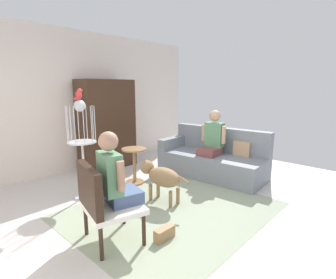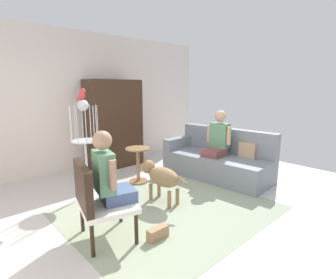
# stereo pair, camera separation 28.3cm
# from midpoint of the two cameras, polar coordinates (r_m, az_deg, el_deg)

# --- Properties ---
(ground_plane) EXTENTS (6.86, 6.86, 0.00)m
(ground_plane) POSITION_cam_midpoint_polar(r_m,az_deg,el_deg) (4.09, 3.31, -13.70)
(ground_plane) COLOR beige
(back_wall) EXTENTS (6.32, 0.12, 2.86)m
(back_wall) POSITION_cam_midpoint_polar(r_m,az_deg,el_deg) (5.92, -15.98, 8.01)
(back_wall) COLOR silver
(back_wall) RESTS_ON ground
(area_rug) EXTENTS (2.76, 2.31, 0.01)m
(area_rug) POSITION_cam_midpoint_polar(r_m,az_deg,el_deg) (3.88, 2.63, -15.06)
(area_rug) COLOR gray
(area_rug) RESTS_ON ground
(couch) EXTENTS (1.05, 2.11, 0.92)m
(couch) POSITION_cam_midpoint_polar(r_m,az_deg,el_deg) (5.29, 12.17, -4.44)
(couch) COLOR slate
(couch) RESTS_ON ground
(armchair) EXTENTS (0.73, 0.79, 0.92)m
(armchair) POSITION_cam_midpoint_polar(r_m,az_deg,el_deg) (3.05, -12.84, -12.12)
(armchair) COLOR black
(armchair) RESTS_ON ground
(person_on_couch) EXTENTS (0.50, 0.52, 0.85)m
(person_on_couch) POSITION_cam_midpoint_polar(r_m,az_deg,el_deg) (5.12, 12.38, 0.44)
(person_on_couch) COLOR brown
(person_on_armchair) EXTENTS (0.50, 0.50, 0.83)m
(person_on_armchair) POSITION_cam_midpoint_polar(r_m,az_deg,el_deg) (3.00, -10.24, -7.38)
(person_on_armchair) COLOR #43577F
(round_end_table) EXTENTS (0.44, 0.44, 0.65)m
(round_end_table) POSITION_cam_midpoint_polar(r_m,az_deg,el_deg) (4.82, -4.86, -5.13)
(round_end_table) COLOR olive
(round_end_table) RESTS_ON ground
(dog) EXTENTS (0.32, 0.91, 0.63)m
(dog) POSITION_cam_midpoint_polar(r_m,az_deg,el_deg) (4.01, 0.51, -7.95)
(dog) COLOR olive
(dog) RESTS_ON ground
(bird_cage_stand) EXTENTS (0.43, 0.43, 1.54)m
(bird_cage_stand) POSITION_cam_midpoint_polar(r_m,az_deg,el_deg) (4.30, -15.74, -1.01)
(bird_cage_stand) COLOR silver
(bird_cage_stand) RESTS_ON ground
(parrot) EXTENTS (0.17, 0.10, 0.17)m
(parrot) POSITION_cam_midpoint_polar(r_m,az_deg,el_deg) (4.21, -16.36, 9.39)
(parrot) COLOR red
(parrot) RESTS_ON bird_cage_stand
(armoire_cabinet) EXTENTS (1.15, 0.56, 1.88)m
(armoire_cabinet) POSITION_cam_midpoint_polar(r_m,az_deg,el_deg) (5.81, -10.27, 3.37)
(armoire_cabinet) COLOR #382316
(armoire_cabinet) RESTS_ON ground
(handbag) EXTENTS (0.27, 0.10, 0.14)m
(handbag) POSITION_cam_midpoint_polar(r_m,az_deg,el_deg) (3.21, 0.45, -19.73)
(handbag) COLOR #99724C
(handbag) RESTS_ON ground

